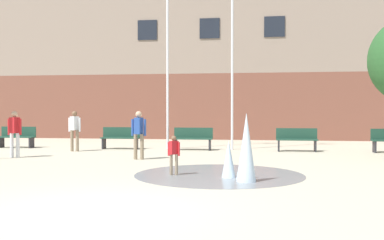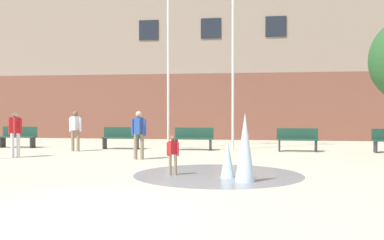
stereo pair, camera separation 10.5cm
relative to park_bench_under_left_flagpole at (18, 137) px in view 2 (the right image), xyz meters
name	(u,v)px [view 2 (the right image)]	position (x,y,z in m)	size (l,w,h in m)	color
ground_plane	(85,212)	(7.68, -11.32, -0.48)	(100.00, 100.00, 0.00)	#BCB299
library_building	(216,71)	(7.68, 9.49, 3.58)	(36.00, 6.05, 8.12)	brown
splash_fountain	(235,158)	(9.83, -7.52, 0.03)	(4.25, 4.25, 1.57)	gray
park_bench_under_left_flagpole	(18,137)	(0.00, 0.00, 0.00)	(1.60, 0.44, 0.91)	#28282D
park_bench_center	(121,137)	(4.63, 0.02, 0.00)	(1.60, 0.44, 0.91)	#28282D
park_bench_under_right_flagpole	(194,138)	(7.70, -0.01, 0.00)	(1.60, 0.44, 0.91)	#28282D
park_bench_near_trashcan	(297,139)	(11.84, -0.02, 0.00)	(1.60, 0.44, 0.91)	#28282D
adult_watching	(139,131)	(6.45, -3.76, 0.45)	(0.50, 0.36, 1.59)	#89755B
teen_by_trashcan	(15,130)	(2.10, -3.83, 0.45)	(0.50, 0.35, 1.59)	silver
adult_near_bench	(75,128)	(3.17, -1.29, 0.45)	(0.50, 0.38, 1.59)	#89755B
child_in_fountain	(173,152)	(8.26, -7.10, 0.10)	(0.31, 0.24, 0.99)	#89755B
flagpole_left	(169,43)	(6.59, 0.41, 3.96)	(0.80, 0.10, 8.39)	silver
flagpole_right	(234,42)	(9.30, 0.41, 3.92)	(0.80, 0.10, 8.30)	silver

